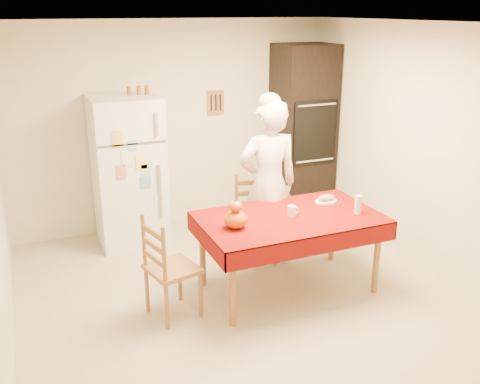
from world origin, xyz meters
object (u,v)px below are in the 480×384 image
refrigerator (128,171)px  seated_woman (268,185)px  coffee_mug (292,211)px  pumpkin_lower (236,219)px  chair_far (255,215)px  bread_plate (326,201)px  oven_cabinet (303,132)px  wine_glass (358,204)px  chair_left (166,265)px  dining_table (290,223)px

refrigerator → seated_woman: size_ratio=0.96×
coffee_mug → pumpkin_lower: bearing=-174.5°
chair_far → bread_plate: size_ratio=3.96×
refrigerator → oven_cabinet: 2.29m
refrigerator → chair_far: refrigerator is taller
oven_cabinet → wine_glass: (-0.50, -1.97, -0.25)m
pumpkin_lower → wine_glass: 1.21m
pumpkin_lower → coffee_mug: bearing=5.5°
chair_left → bread_plate: 1.77m
oven_cabinet → coffee_mug: oven_cabinet is taller
dining_table → chair_left: 1.23m
coffee_mug → dining_table: bearing=-175.9°
chair_far → wine_glass: chair_far is taller
coffee_mug → bread_plate: bearing=21.6°
seated_woman → chair_left: bearing=29.2°
chair_far → seated_woman: (0.07, -0.17, 0.38)m
coffee_mug → chair_left: bearing=-178.6°
dining_table → wine_glass: wine_glass is taller
oven_cabinet → coffee_mug: (-1.11, -1.80, -0.29)m
oven_cabinet → chair_left: 3.03m
refrigerator → dining_table: size_ratio=1.00×
oven_cabinet → dining_table: size_ratio=1.29×
wine_glass → bread_plate: size_ratio=0.73×
chair_left → bread_plate: chair_left is taller
refrigerator → pumpkin_lower: (0.58, -1.81, -0.01)m
refrigerator → chair_left: 1.81m
refrigerator → wine_glass: size_ratio=9.66×
oven_cabinet → chair_left: oven_cabinet is taller
seated_woman → pumpkin_lower: seated_woman is taller
seated_woman → pumpkin_lower: bearing=49.1°
refrigerator → bread_plate: refrigerator is taller
oven_cabinet → chair_left: bearing=-142.1°
seated_woman → bread_plate: seated_woman is taller
dining_table → wine_glass: (0.63, -0.18, 0.16)m
seated_woman → pumpkin_lower: size_ratio=8.47×
chair_far → seated_woman: seated_woman is taller
dining_table → chair_left: bearing=-178.6°
oven_cabinet → chair_far: 1.67m
seated_woman → bread_plate: size_ratio=7.40×
dining_table → pumpkin_lower: pumpkin_lower is taller
chair_left → oven_cabinet: bearing=-65.8°
oven_cabinet → chair_left: size_ratio=2.32×
oven_cabinet → seated_woman: size_ratio=1.24×
refrigerator → wine_glass: refrigerator is taller
bread_plate → oven_cabinet: bearing=69.1°
dining_table → coffee_mug: size_ratio=17.00×
dining_table → chair_far: chair_far is taller
dining_table → coffee_mug: (0.02, 0.00, 0.12)m
chair_left → seated_woman: size_ratio=0.53×
chair_far → chair_left: bearing=-135.0°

